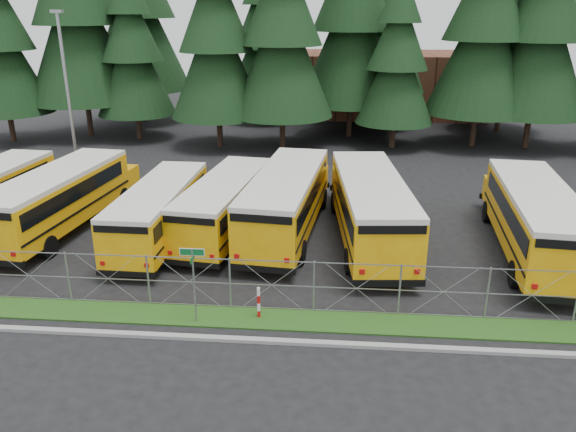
% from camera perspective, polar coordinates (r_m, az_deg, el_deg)
% --- Properties ---
extents(ground, '(120.00, 120.00, 0.00)m').
position_cam_1_polar(ground, '(21.50, -2.67, -8.12)').
color(ground, black).
rests_on(ground, ground).
extents(curb, '(50.00, 0.25, 0.12)m').
position_cam_1_polar(curb, '(18.83, -3.91, -12.45)').
color(curb, gray).
rests_on(curb, ground).
extents(grass_verge, '(50.00, 1.40, 0.06)m').
position_cam_1_polar(grass_verge, '(20.03, -3.30, -10.36)').
color(grass_verge, '#1A3E11').
rests_on(grass_verge, ground).
extents(chainlink_fence, '(44.00, 0.10, 2.00)m').
position_cam_1_polar(chainlink_fence, '(20.16, -3.08, -6.98)').
color(chainlink_fence, gray).
rests_on(chainlink_fence, ground).
extents(brick_building, '(22.00, 10.00, 6.00)m').
position_cam_1_polar(brick_building, '(59.26, 8.31, 13.20)').
color(brick_building, brown).
rests_on(brick_building, ground).
extents(bus_1, '(3.88, 11.58, 2.98)m').
position_cam_1_polar(bus_1, '(29.35, -21.91, 1.51)').
color(bus_1, orange).
rests_on(bus_1, ground).
extents(bus_3, '(2.66, 10.38, 2.71)m').
position_cam_1_polar(bus_3, '(26.66, -12.66, 0.39)').
color(bus_3, orange).
rests_on(bus_3, ground).
extents(bus_4, '(3.75, 10.66, 2.74)m').
position_cam_1_polar(bus_4, '(26.98, -6.21, 1.05)').
color(bus_4, orange).
rests_on(bus_4, ground).
extents(bus_5, '(3.98, 11.97, 3.08)m').
position_cam_1_polar(bus_5, '(26.77, -0.05, 1.41)').
color(bus_5, orange).
rests_on(bus_5, ground).
extents(bus_6, '(3.86, 12.14, 3.13)m').
position_cam_1_polar(bus_6, '(26.05, 8.27, 0.70)').
color(bus_6, orange).
rests_on(bus_6, ground).
extents(bus_east, '(3.92, 12.02, 3.10)m').
position_cam_1_polar(bus_east, '(26.62, 23.60, -0.47)').
color(bus_east, orange).
rests_on(bus_east, ground).
extents(street_sign, '(0.84, 0.55, 2.81)m').
position_cam_1_polar(street_sign, '(19.11, -9.61, -5.41)').
color(street_sign, gray).
rests_on(street_sign, ground).
extents(striped_bollard, '(0.11, 0.11, 1.20)m').
position_cam_1_polar(striped_bollard, '(19.81, -2.99, -8.82)').
color(striped_bollard, '#B20C0C').
rests_on(striped_bollard, ground).
extents(light_standard, '(0.70, 0.35, 10.14)m').
position_cam_1_polar(light_standard, '(37.27, -21.48, 11.72)').
color(light_standard, gray).
rests_on(light_standard, ground).
extents(conifer_1, '(8.96, 8.96, 19.80)m').
position_cam_1_polar(conifer_1, '(50.04, -20.71, 18.81)').
color(conifer_1, black).
rests_on(conifer_1, ground).
extents(conifer_2, '(6.27, 6.27, 13.86)m').
position_cam_1_polar(conifer_2, '(47.84, -15.54, 15.74)').
color(conifer_2, black).
rests_on(conifer_2, ground).
extents(conifer_3, '(7.18, 7.18, 15.87)m').
position_cam_1_polar(conifer_3, '(43.71, -7.33, 17.23)').
color(conifer_3, black).
rests_on(conifer_3, ground).
extents(conifer_4, '(7.66, 7.66, 16.94)m').
position_cam_1_polar(conifer_4, '(42.89, -0.60, 18.04)').
color(conifer_4, black).
rests_on(conifer_4, ground).
extents(conifer_5, '(8.50, 8.50, 18.79)m').
position_cam_1_polar(conifer_5, '(47.35, 6.63, 19.27)').
color(conifer_5, black).
rests_on(conifer_5, ground).
extents(conifer_6, '(5.92, 5.92, 13.08)m').
position_cam_1_polar(conifer_6, '(43.88, 11.04, 15.22)').
color(conifer_6, black).
rests_on(conifer_6, ground).
extents(conifer_7, '(7.97, 7.97, 17.62)m').
position_cam_1_polar(conifer_7, '(45.83, 19.39, 17.54)').
color(conifer_7, black).
rests_on(conifer_7, ground).
extents(conifer_8, '(7.93, 7.93, 17.53)m').
position_cam_1_polar(conifer_8, '(46.70, 24.42, 16.89)').
color(conifer_8, black).
rests_on(conifer_8, ground).
extents(conifer_10, '(9.36, 9.36, 20.69)m').
position_cam_1_polar(conifer_10, '(55.43, -15.37, 19.86)').
color(conifer_10, black).
rests_on(conifer_10, ground).
extents(conifer_11, '(6.73, 6.73, 14.88)m').
position_cam_1_polar(conifer_11, '(53.60, -2.58, 17.41)').
color(conifer_11, black).
rests_on(conifer_11, ground).
extents(conifer_12, '(9.67, 9.67, 21.39)m').
position_cam_1_polar(conifer_12, '(52.19, 8.73, 20.70)').
color(conifer_12, black).
rests_on(conifer_12, ground).
extents(conifer_13, '(8.17, 8.17, 18.07)m').
position_cam_1_polar(conifer_13, '(52.54, 21.68, 17.76)').
color(conifer_13, black).
rests_on(conifer_13, ground).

